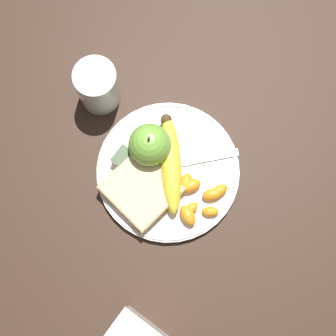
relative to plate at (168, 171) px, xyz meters
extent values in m
plane|color=#332116|center=(0.00, 0.00, -0.01)|extent=(3.00, 3.00, 0.00)
cylinder|color=white|center=(0.00, 0.00, 0.00)|extent=(0.23, 0.23, 0.01)
torus|color=white|center=(0.00, 0.00, 0.00)|extent=(0.23, 0.23, 0.01)
cylinder|color=silver|center=(-0.17, 0.04, 0.04)|extent=(0.07, 0.07, 0.09)
cylinder|color=#F4A81E|center=(-0.17, 0.04, 0.03)|extent=(0.06, 0.06, 0.07)
sphere|color=#72B23D|center=(-0.04, 0.01, 0.04)|extent=(0.07, 0.07, 0.07)
cylinder|color=brown|center=(-0.04, 0.01, 0.08)|extent=(0.00, 0.00, 0.01)
ellipsoid|color=yellow|center=(0.00, 0.01, 0.02)|extent=(0.13, 0.14, 0.03)
sphere|color=#473319|center=(-0.05, 0.06, 0.02)|extent=(0.02, 0.02, 0.02)
cube|color=#AB8751|center=(-0.01, -0.05, 0.02)|extent=(0.12, 0.11, 0.02)
cube|color=beige|center=(-0.01, -0.05, 0.02)|extent=(0.11, 0.11, 0.02)
cube|color=silver|center=(0.03, 0.04, 0.01)|extent=(0.10, 0.11, 0.00)
cube|color=silver|center=(-0.04, -0.03, 0.01)|extent=(0.06, 0.06, 0.00)
cube|color=silver|center=(-0.06, -0.03, 0.01)|extent=(0.04, 0.03, 0.02)
cube|color=#334728|center=(-0.06, -0.03, 0.02)|extent=(0.04, 0.03, 0.00)
ellipsoid|color=orange|center=(0.09, 0.02, 0.01)|extent=(0.03, 0.04, 0.02)
ellipsoid|color=orange|center=(0.07, -0.04, 0.01)|extent=(0.04, 0.03, 0.02)
ellipsoid|color=orange|center=(0.07, -0.03, 0.01)|extent=(0.02, 0.03, 0.02)
ellipsoid|color=orange|center=(0.02, -0.02, 0.01)|extent=(0.04, 0.03, 0.02)
ellipsoid|color=orange|center=(0.04, 0.00, 0.01)|extent=(0.04, 0.04, 0.02)
ellipsoid|color=orange|center=(0.04, -0.04, 0.01)|extent=(0.04, 0.03, 0.02)
ellipsoid|color=orange|center=(0.04, 0.00, 0.01)|extent=(0.03, 0.04, 0.02)
ellipsoid|color=orange|center=(0.08, 0.01, 0.01)|extent=(0.04, 0.04, 0.02)
ellipsoid|color=orange|center=(0.09, -0.02, 0.01)|extent=(0.03, 0.03, 0.01)
camera|label=1|loc=(0.12, -0.16, 0.89)|focal=60.00mm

